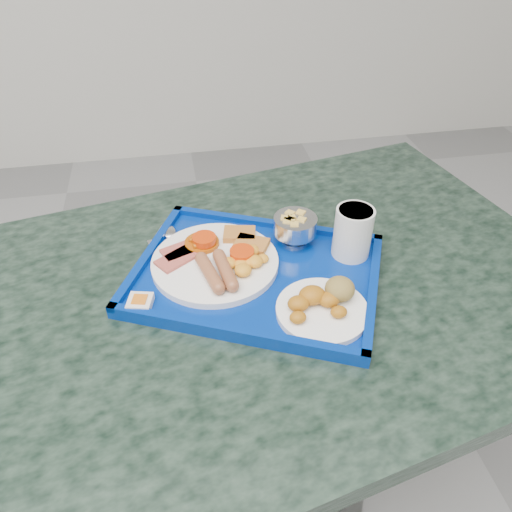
{
  "coord_description": "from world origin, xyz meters",
  "views": [
    {
      "loc": [
        0.56,
        0.32,
        1.35
      ],
      "look_at": [
        0.69,
        1.01,
        0.79
      ],
      "focal_mm": 35.0,
      "sensor_mm": 36.0,
      "label": 1
    }
  ],
  "objects_px": {
    "table": "(263,353)",
    "fruit_bowl": "(295,226)",
    "bread_plate": "(324,304)",
    "tray": "(256,275)",
    "main_plate": "(219,260)",
    "juice_cup": "(353,231)"
  },
  "relations": [
    {
      "from": "tray",
      "to": "main_plate",
      "type": "height_order",
      "value": "main_plate"
    },
    {
      "from": "main_plate",
      "to": "juice_cup",
      "type": "relative_size",
      "value": 2.37
    },
    {
      "from": "main_plate",
      "to": "juice_cup",
      "type": "distance_m",
      "value": 0.26
    },
    {
      "from": "bread_plate",
      "to": "fruit_bowl",
      "type": "height_order",
      "value": "fruit_bowl"
    },
    {
      "from": "main_plate",
      "to": "fruit_bowl",
      "type": "xyz_separation_m",
      "value": [
        0.16,
        0.05,
        0.03
      ]
    },
    {
      "from": "tray",
      "to": "fruit_bowl",
      "type": "distance_m",
      "value": 0.13
    },
    {
      "from": "tray",
      "to": "fruit_bowl",
      "type": "height_order",
      "value": "fruit_bowl"
    },
    {
      "from": "main_plate",
      "to": "fruit_bowl",
      "type": "bearing_deg",
      "value": 16.24
    },
    {
      "from": "main_plate",
      "to": "tray",
      "type": "bearing_deg",
      "value": -29.04
    },
    {
      "from": "table",
      "to": "fruit_bowl",
      "type": "bearing_deg",
      "value": 51.07
    },
    {
      "from": "tray",
      "to": "main_plate",
      "type": "xyz_separation_m",
      "value": [
        -0.06,
        0.04,
        0.02
      ]
    },
    {
      "from": "main_plate",
      "to": "bread_plate",
      "type": "height_order",
      "value": "bread_plate"
    },
    {
      "from": "table",
      "to": "fruit_bowl",
      "type": "relative_size",
      "value": 15.52
    },
    {
      "from": "table",
      "to": "main_plate",
      "type": "xyz_separation_m",
      "value": [
        -0.08,
        0.05,
        0.22
      ]
    },
    {
      "from": "fruit_bowl",
      "to": "juice_cup",
      "type": "distance_m",
      "value": 0.11
    },
    {
      "from": "table",
      "to": "tray",
      "type": "height_order",
      "value": "tray"
    },
    {
      "from": "tray",
      "to": "bread_plate",
      "type": "distance_m",
      "value": 0.15
    },
    {
      "from": "bread_plate",
      "to": "juice_cup",
      "type": "bearing_deg",
      "value": 55.85
    },
    {
      "from": "table",
      "to": "fruit_bowl",
      "type": "xyz_separation_m",
      "value": [
        0.08,
        0.1,
        0.24
      ]
    },
    {
      "from": "table",
      "to": "bread_plate",
      "type": "xyz_separation_m",
      "value": [
        0.08,
        -0.1,
        0.22
      ]
    },
    {
      "from": "tray",
      "to": "bread_plate",
      "type": "bearing_deg",
      "value": -51.15
    },
    {
      "from": "table",
      "to": "bread_plate",
      "type": "distance_m",
      "value": 0.25
    }
  ]
}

